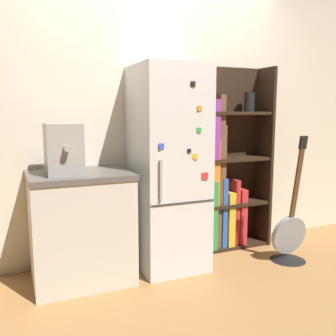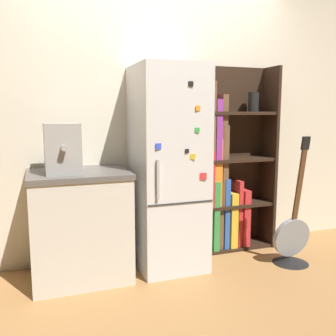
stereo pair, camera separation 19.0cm
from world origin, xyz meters
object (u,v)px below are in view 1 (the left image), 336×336
(guitar, at_px, (289,243))
(espresso_machine, at_px, (64,149))
(bookshelf, at_px, (223,172))
(refrigerator, at_px, (168,168))

(guitar, bearing_deg, espresso_machine, 170.95)
(bookshelf, height_order, guitar, bookshelf)
(refrigerator, relative_size, guitar, 1.51)
(refrigerator, distance_m, bookshelf, 0.69)
(refrigerator, bearing_deg, guitar, -19.01)
(espresso_machine, bearing_deg, bookshelf, 9.20)
(bookshelf, xyz_separation_m, espresso_machine, (-1.52, -0.25, 0.30))
(refrigerator, height_order, bookshelf, bookshelf)
(espresso_machine, xyz_separation_m, guitar, (1.89, -0.30, -0.89))
(refrigerator, distance_m, guitar, 1.29)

